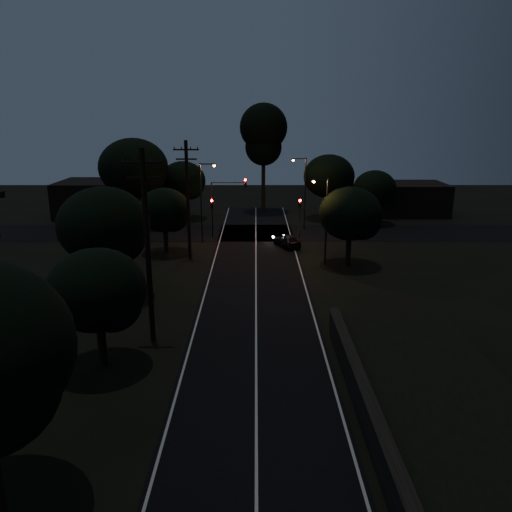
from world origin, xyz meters
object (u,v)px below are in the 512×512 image
object	(u,v)px
signal_mast	(228,197)
car	(287,240)
tall_pine	(264,134)
utility_pole_far	(188,198)
signal_right	(300,211)
streetlight_a	(203,197)
signal_left	(212,211)
utility_pole_mid	(147,245)
streetlight_b	(303,188)
streetlight_c	(325,216)

from	to	relation	value
signal_mast	car	distance (m)	8.05
tall_pine	signal_mast	xyz separation A→B (m)	(-3.91, -15.01, -5.78)
utility_pole_far	tall_pine	size ratio (longest dim) A/B	0.75
signal_right	streetlight_a	distance (m)	10.26
signal_left	car	world-z (taller)	signal_left
tall_pine	streetlight_a	xyz separation A→B (m)	(-6.31, -17.00, -5.48)
utility_pole_far	tall_pine	xyz separation A→B (m)	(7.00, 23.00, 4.63)
car	tall_pine	bearing A→B (deg)	-107.72
utility_pole_mid	signal_mast	size ratio (longest dim) A/B	1.76
signal_right	signal_mast	world-z (taller)	signal_mast
streetlight_b	streetlight_c	xyz separation A→B (m)	(0.52, -14.00, -0.29)
streetlight_a	streetlight_b	world-z (taller)	same
signal_mast	streetlight_b	world-z (taller)	streetlight_b
utility_pole_far	streetlight_a	xyz separation A→B (m)	(0.69, 6.00, -0.85)
streetlight_a	car	world-z (taller)	streetlight_a
signal_right	signal_left	bearing A→B (deg)	180.00
tall_pine	streetlight_c	size ratio (longest dim) A/B	1.87
utility_pole_mid	streetlight_c	size ratio (longest dim) A/B	1.47
utility_pole_far	streetlight_c	xyz separation A→B (m)	(11.83, -2.00, -1.13)
streetlight_c	utility_pole_mid	bearing A→B (deg)	-128.26
signal_mast	streetlight_c	bearing A→B (deg)	-48.81
utility_pole_far	streetlight_b	distance (m)	16.51
signal_left	tall_pine	bearing A→B (deg)	69.54
utility_pole_mid	utility_pole_far	xyz separation A→B (m)	(0.00, 17.00, -0.25)
utility_pole_far	signal_mast	world-z (taller)	utility_pole_far
streetlight_a	streetlight_b	distance (m)	12.19
signal_left	streetlight_b	bearing A→B (deg)	22.05
signal_right	streetlight_c	distance (m)	10.18
signal_mast	tall_pine	bearing A→B (deg)	75.38
streetlight_a	utility_pole_far	bearing A→B (deg)	-96.59
signal_left	utility_pole_mid	bearing A→B (deg)	-93.21
streetlight_a	car	xyz separation A→B (m)	(8.34, -1.97, -3.99)
tall_pine	signal_right	size ratio (longest dim) A/B	3.42
tall_pine	streetlight_b	world-z (taller)	tall_pine
signal_mast	car	world-z (taller)	signal_mast
signal_mast	streetlight_c	distance (m)	13.28
streetlight_a	car	bearing A→B (deg)	-13.30
signal_left	signal_right	bearing A→B (deg)	0.00
utility_pole_mid	signal_mast	xyz separation A→B (m)	(3.09, 24.99, -1.40)
signal_left	signal_right	size ratio (longest dim) A/B	1.00
utility_pole_mid	signal_left	size ratio (longest dim) A/B	2.68
tall_pine	signal_right	bearing A→B (deg)	-76.51
utility_pole_mid	signal_left	distance (m)	25.19
streetlight_a	car	distance (m)	9.45
utility_pole_far	signal_right	world-z (taller)	utility_pole_far
streetlight_b	streetlight_c	bearing A→B (deg)	-87.86
utility_pole_far	signal_mast	xyz separation A→B (m)	(3.09, 7.99, -1.15)
tall_pine	car	world-z (taller)	tall_pine
streetlight_b	streetlight_c	world-z (taller)	streetlight_b
signal_mast	car	size ratio (longest dim) A/B	1.65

